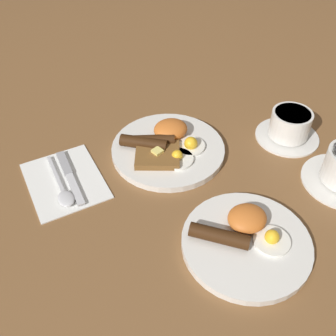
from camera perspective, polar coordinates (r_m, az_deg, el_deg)
name	(u,v)px	position (r m, az deg, el deg)	size (l,w,h in m)	color
ground_plane	(168,152)	(0.87, 0.01, 2.33)	(3.00, 3.00, 0.00)	brown
breakfast_plate_near	(167,147)	(0.87, -0.16, 3.12)	(0.25, 0.25, 0.05)	silver
breakfast_plate_far	(246,239)	(0.71, 11.19, -10.07)	(0.23, 0.23, 0.05)	silver
teacup_near	(290,127)	(0.94, 17.25, 5.76)	(0.15, 0.15, 0.07)	silver
napkin	(65,180)	(0.83, -14.76, -1.73)	(0.14, 0.18, 0.01)	white
knife	(69,174)	(0.84, -14.21, -0.84)	(0.02, 0.17, 0.01)	silver
spoon	(64,193)	(0.80, -14.90, -3.47)	(0.03, 0.16, 0.01)	silver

